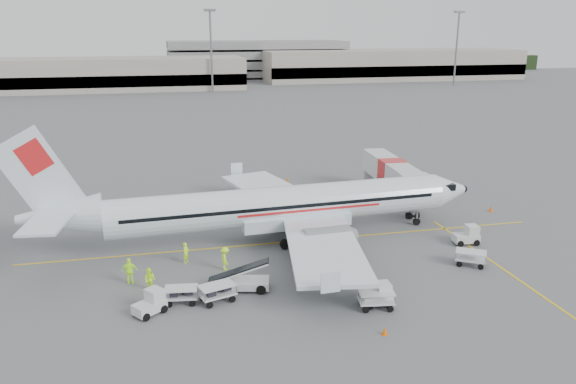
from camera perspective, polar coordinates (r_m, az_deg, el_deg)
The scene contains 26 objects.
ground at distance 47.63m, azimuth 0.55°, elevation -5.05°, with size 360.00×360.00×0.00m, color #56595B.
stripe_lead at distance 47.63m, azimuth 0.55°, elevation -5.05°, with size 44.00×0.20×0.01m, color yellow.
stripe_cross at distance 46.17m, azimuth 20.29°, elevation -6.83°, with size 0.20×20.00×0.01m, color yellow.
terminal_west at distance 176.07m, azimuth -23.12°, elevation 10.88°, with size 110.00×22.00×9.00m, color gray, non-canonical shape.
terminal_east at distance 204.96m, azimuth 10.33°, elevation 12.63°, with size 90.00×26.00×10.00m, color gray, non-canonical shape.
parking_garage at distance 206.43m, azimuth -3.24°, elevation 13.44°, with size 62.00×24.00×14.00m, color slate, non-canonical shape.
treeline at distance 218.82m, azimuth -10.54°, elevation 12.32°, with size 300.00×3.00×6.00m, color black, non-canonical shape.
mast_center at distance 161.96m, azimuth -7.80°, elevation 13.95°, with size 3.20×1.20×22.00m, color slate, non-canonical shape.
mast_east at distance 184.87m, azimuth 16.73°, elevation 13.71°, with size 3.20×1.20×22.00m, color slate, non-canonical shape.
aircraft at distance 46.53m, azimuth -0.63°, elevation 1.21°, with size 37.90×29.71×10.45m, color white, non-canonical shape.
jet_bridge at distance 59.20m, azimuth 10.46°, elevation 1.17°, with size 3.08×16.41×4.31m, color silver, non-canonical shape.
belt_loader at distance 38.90m, azimuth -4.76°, elevation -8.03°, with size 5.02×1.88×2.72m, color silver, non-canonical shape.
tug_fore at distance 49.17m, azimuth 17.64°, elevation -4.16°, with size 2.07×1.18×1.60m, color silver, non-canonical shape.
tug_mid at distance 37.43m, azimuth 8.97°, elevation -10.23°, with size 1.97×1.13×1.52m, color silver, non-canonical shape.
tug_aft at distance 36.96m, azimuth -13.93°, elevation -10.87°, with size 2.00×1.15×1.55m, color silver, non-canonical shape.
cart_loaded_a at distance 37.76m, azimuth -7.20°, elevation -10.16°, with size 2.32×1.37×1.21m, color silver, non-canonical shape.
cart_loaded_b at distance 37.97m, azimuth -10.79°, elevation -10.27°, with size 2.12×1.26×1.11m, color silver, non-canonical shape.
cart_empty_a at distance 37.11m, azimuth 8.95°, elevation -10.77°, with size 2.26×1.33×1.18m, color silver, non-canonical shape.
cart_empty_b at distance 45.01m, azimuth 18.06°, elevation -6.42°, with size 2.22×1.31×1.16m, color silver, non-canonical shape.
cone_nose at distance 58.71m, azimuth 19.93°, elevation -1.58°, with size 0.37×0.37×0.60m, color #FA5E02.
cone_port at distance 65.60m, azimuth -0.05°, elevation 1.24°, with size 0.34×0.34×0.56m, color #FA5E02.
cone_stbd at distance 34.46m, azimuth 9.80°, elevation -13.69°, with size 0.33×0.33×0.53m, color #FA5E02.
crew_a at distance 43.91m, azimuth -10.32°, elevation -6.09°, with size 0.60×0.39×1.63m, color #B9F61F.
crew_b at distance 39.94m, azimuth -13.86°, elevation -8.64°, with size 0.81×0.63×1.66m, color #B9F61F.
crew_c at distance 42.24m, azimuth -6.40°, elevation -6.73°, with size 1.16×0.67×1.79m, color #B9F61F.
crew_d at distance 41.34m, azimuth -15.77°, elevation -7.72°, with size 1.12×0.47×1.91m, color #B9F61F.
Camera 1 is at (-10.46, -43.09, 17.38)m, focal length 35.00 mm.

